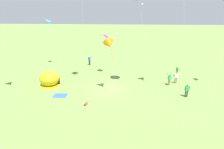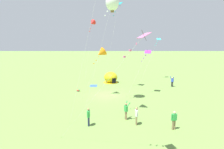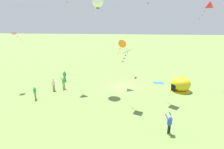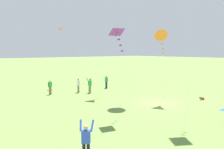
% 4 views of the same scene
% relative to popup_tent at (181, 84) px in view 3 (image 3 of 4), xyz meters
% --- Properties ---
extents(ground_plane, '(300.00, 300.00, 0.00)m').
position_rel_popup_tent_xyz_m(ground_plane, '(8.51, -0.55, -1.00)').
color(ground_plane, olive).
extents(popup_tent, '(2.81, 2.81, 2.10)m').
position_rel_popup_tent_xyz_m(popup_tent, '(0.00, 0.00, 0.00)').
color(popup_tent, gold).
rests_on(popup_tent, ground).
extents(picnic_blanket, '(1.76, 1.38, 0.01)m').
position_rel_popup_tent_xyz_m(picnic_blanket, '(2.67, -3.11, -0.99)').
color(picnic_blanket, '#3359A5').
rests_on(picnic_blanket, ground).
extents(toddler_crawling, '(0.41, 0.54, 0.32)m').
position_rel_popup_tent_xyz_m(toddler_crawling, '(6.47, -5.14, -0.82)').
color(toddler_crawling, red).
rests_on(toddler_crawling, ground).
extents(person_center_field, '(0.72, 0.62, 1.89)m').
position_rel_popup_tent_xyz_m(person_center_field, '(16.92, 1.68, 0.00)').
color(person_center_field, '#8C7251').
rests_on(person_center_field, ground).
extents(person_far_back, '(0.59, 0.25, 1.72)m').
position_rel_popup_tent_xyz_m(person_far_back, '(18.06, 2.57, -0.03)').
color(person_far_back, '#8C7251').
rests_on(person_far_back, ground).
extents(person_with_toddler, '(0.34, 0.57, 1.72)m').
position_rel_popup_tent_xyz_m(person_with_toddler, '(19.00, 5.76, -0.03)').
color(person_with_toddler, '#8C7251').
rests_on(person_with_toddler, ground).
extents(person_flying_kite, '(0.70, 0.71, 1.89)m').
position_rel_popup_tent_xyz_m(person_flying_kite, '(3.32, 10.92, 0.00)').
color(person_flying_kite, black).
rests_on(person_flying_kite, ground).
extents(person_strolling, '(0.59, 0.24, 1.72)m').
position_rel_popup_tent_xyz_m(person_strolling, '(18.28, -1.90, -0.03)').
color(person_strolling, '#1E2347').
rests_on(person_strolling, ground).
extents(kite_orange, '(2.30, 3.57, 7.05)m').
position_rel_popup_tent_xyz_m(kite_orange, '(8.76, -1.30, 5.24)').
color(kite_orange, silver).
rests_on(kite_orange, ground).
extents(kite_white, '(3.28, 4.00, 13.33)m').
position_rel_popup_tent_xyz_m(kite_white, '(11.81, 0.30, 11.34)').
color(kite_white, silver).
rests_on(kite_white, ground).
extents(kite_red, '(3.34, 2.31, 12.45)m').
position_rel_popup_tent_xyz_m(kite_red, '(-3.53, -3.82, 10.72)').
color(kite_red, silver).
rests_on(kite_red, ground).
extents(kite_pink, '(3.57, 6.34, 8.33)m').
position_rel_popup_tent_xyz_m(kite_pink, '(23.32, 1.73, 6.60)').
color(kite_pink, silver).
rests_on(kite_pink, ground).
extents(kite_purple, '(2.25, 3.76, 6.73)m').
position_rel_popup_tent_xyz_m(kite_purple, '(7.49, 5.45, 5.15)').
color(kite_purple, silver).
rests_on(kite_purple, ground).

